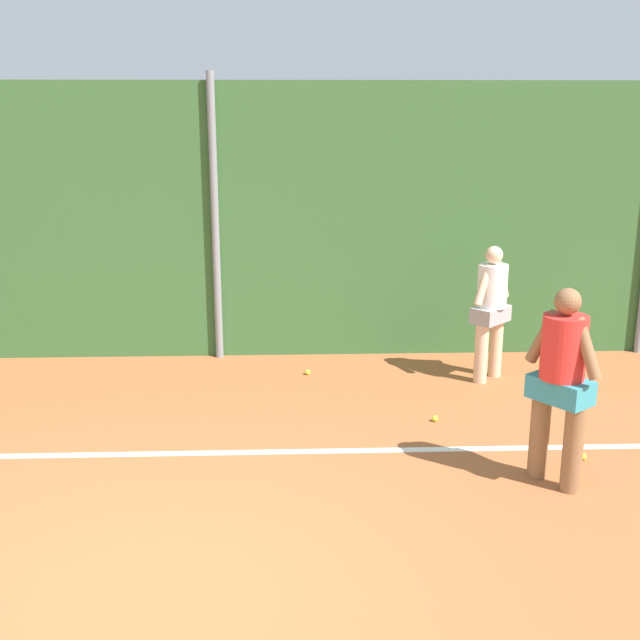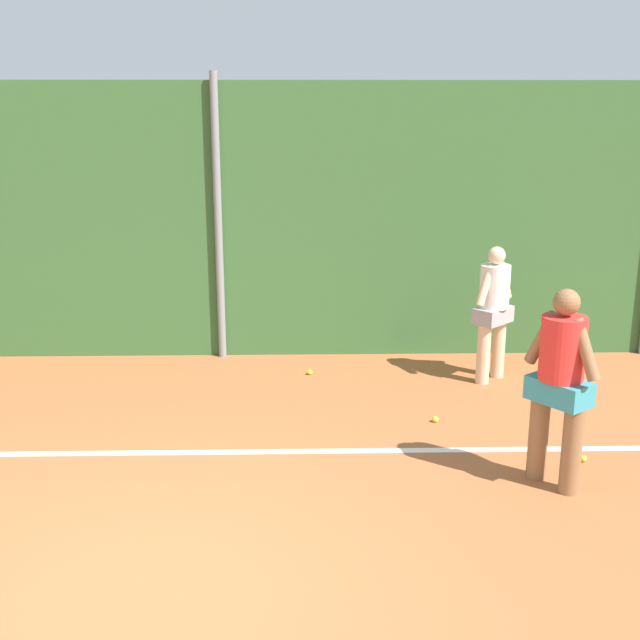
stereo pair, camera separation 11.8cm
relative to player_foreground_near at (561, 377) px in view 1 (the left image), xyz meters
name	(u,v)px [view 1 (the left image)]	position (x,y,z in m)	size (l,w,h in m)	color
ground_plane	(185,486)	(-3.26, 0.06, -1.00)	(30.09, 30.09, 0.00)	#A85B33
hedge_fence_backdrop	(216,223)	(-3.26, 3.92, 0.77)	(19.56, 0.25, 3.53)	#386633
fence_post_center	(215,220)	(-3.26, 3.75, 0.82)	(0.10, 0.10, 3.64)	gray
court_baseline_paint	(194,453)	(-3.26, 0.73, -1.00)	(14.29, 0.10, 0.01)	white
player_foreground_near	(561,377)	(0.00, 0.00, 0.00)	(0.55, 0.62, 1.78)	#8C603D
player_backcourt_far	(491,306)	(0.08, 2.75, -0.08)	(0.54, 0.53, 1.64)	beige
tennis_ball_3	(583,457)	(0.44, 0.45, -0.97)	(0.07, 0.07, 0.07)	#CCDB33
tennis_ball_4	(435,419)	(-0.80, 1.44, -0.97)	(0.07, 0.07, 0.07)	#CCDB33
tennis_ball_7	(308,372)	(-2.11, 2.98, -0.97)	(0.07, 0.07, 0.07)	#CCDB33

